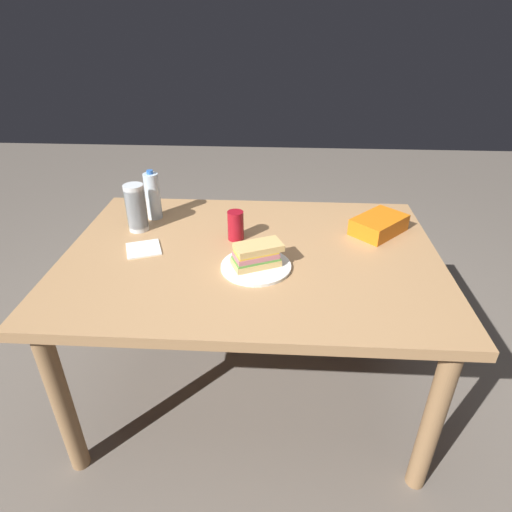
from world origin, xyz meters
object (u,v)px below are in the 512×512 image
dining_table (251,272)px  chip_bag (379,225)px  soda_can_red (236,226)px  paper_plate (256,266)px  water_bottle_tall (153,196)px  sandwich (257,255)px  plastic_cup_stack (136,208)px

dining_table → chip_bag: 0.58m
soda_can_red → chip_bag: bearing=9.1°
paper_plate → chip_bag: size_ratio=1.13×
soda_can_red → water_bottle_tall: bearing=154.4°
sandwich → soda_can_red: soda_can_red is taller
dining_table → paper_plate: paper_plate is taller
soda_can_red → water_bottle_tall: 0.43m
soda_can_red → water_bottle_tall: size_ratio=0.55×
sandwich → chip_bag: sandwich is taller
paper_plate → sandwich: (0.00, 0.00, 0.05)m
soda_can_red → water_bottle_tall: water_bottle_tall is taller
plastic_cup_stack → chip_bag: bearing=1.9°
paper_plate → soda_can_red: 0.25m
chip_bag → water_bottle_tall: bearing=129.2°
soda_can_red → chip_bag: soda_can_red is taller
soda_can_red → plastic_cup_stack: bearing=171.8°
chip_bag → sandwich: bearing=166.7°
sandwich → water_bottle_tall: bearing=140.2°
sandwich → chip_bag: (0.50, 0.31, -0.02)m
dining_table → water_bottle_tall: size_ratio=6.53×
sandwich → plastic_cup_stack: (-0.52, 0.28, 0.05)m
dining_table → soda_can_red: 0.20m
paper_plate → chip_bag: chip_bag is taller
dining_table → sandwich: sandwich is taller
paper_plate → plastic_cup_stack: size_ratio=1.28×
dining_table → water_bottle_tall: (-0.46, 0.30, 0.19)m
soda_can_red → dining_table: bearing=-57.7°
dining_table → chip_bag: chip_bag is taller
paper_plate → chip_bag: (0.50, 0.32, 0.03)m
chip_bag → water_bottle_tall: size_ratio=1.03×
sandwich → chip_bag: size_ratio=0.87×
plastic_cup_stack → paper_plate: bearing=-28.6°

